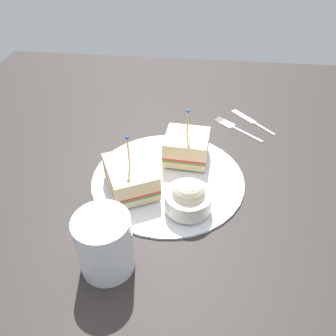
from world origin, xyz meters
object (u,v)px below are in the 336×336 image
at_px(plate, 168,178).
at_px(sandwich_half_front, 187,147).
at_px(fork, 233,126).
at_px(knife, 250,120).
at_px(sandwich_half_back, 131,176).
at_px(coleslaw_bowl, 188,198).
at_px(drink_glass, 105,246).

bearing_deg(plate, sandwich_half_front, -25.63).
bearing_deg(fork, plate, 147.13).
xyz_separation_m(sandwich_half_front, knife, (0.17, -0.14, -0.03)).
height_order(plate, sandwich_half_back, sandwich_half_back).
xyz_separation_m(coleslaw_bowl, fork, (0.27, -0.09, -0.03)).
bearing_deg(sandwich_half_back, knife, -40.98).
distance_m(sandwich_half_front, drink_glass, 0.27).
bearing_deg(knife, coleslaw_bowl, 157.39).
bearing_deg(knife, plate, 143.69).
distance_m(plate, sandwich_half_back, 0.08).
height_order(sandwich_half_back, drink_glass, sandwich_half_back).
bearing_deg(drink_glass, knife, -28.90).
bearing_deg(knife, sandwich_half_back, 139.02).
bearing_deg(knife, fork, 128.37).
xyz_separation_m(sandwich_half_back, drink_glass, (-0.16, 0.00, 0.01)).
bearing_deg(coleslaw_bowl, plate, 29.63).
relative_size(plate, drink_glass, 2.99).
xyz_separation_m(sandwich_half_front, fork, (0.14, -0.10, -0.03)).
bearing_deg(drink_glass, plate, -18.59).
distance_m(fork, knife, 0.05).
bearing_deg(sandwich_half_back, sandwich_half_front, -43.25).
xyz_separation_m(sandwich_half_back, coleslaw_bowl, (-0.04, -0.10, -0.00)).
bearing_deg(fork, coleslaw_bowl, 162.60).
xyz_separation_m(plate, knife, (0.23, -0.17, -0.00)).
height_order(sandwich_half_front, fork, sandwich_half_front).
bearing_deg(plate, knife, -36.31).
bearing_deg(knife, sandwich_half_front, 140.40).
relative_size(fork, knife, 1.02).
relative_size(sandwich_half_back, knife, 1.20).
bearing_deg(sandwich_half_front, fork, -35.80).
bearing_deg(coleslaw_bowl, fork, -17.40).
relative_size(sandwich_half_front, sandwich_half_back, 0.86).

